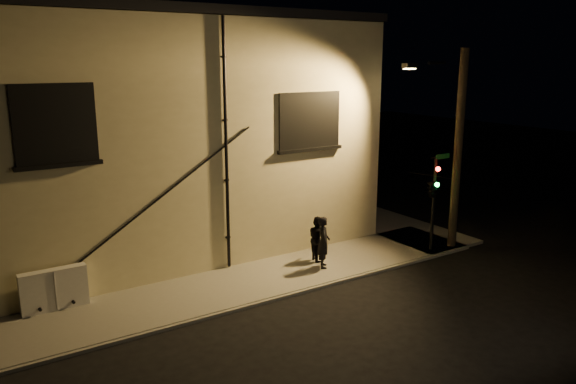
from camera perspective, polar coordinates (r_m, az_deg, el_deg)
ground at (r=18.29m, az=3.42°, el=-9.63°), size 90.00×90.00×0.00m
sidewalk at (r=22.30m, az=-0.81°, el=-5.14°), size 21.00×16.00×0.12m
building at (r=23.71m, az=-15.68°, el=6.26°), size 16.20×12.23×8.80m
utility_cabinet at (r=17.58m, az=-22.67°, el=-9.12°), size 1.84×0.31×1.21m
pedestrian_a at (r=19.33m, az=3.63°, el=-5.10°), size 0.71×0.79×1.80m
pedestrian_b at (r=20.02m, az=3.07°, el=-4.73°), size 0.78×0.91×1.61m
traffic_signal at (r=21.19m, az=14.51°, el=0.45°), size 1.39×2.14×3.61m
streetlamp_pole at (r=21.77m, az=16.65°, el=4.44°), size 2.03×1.40×7.53m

